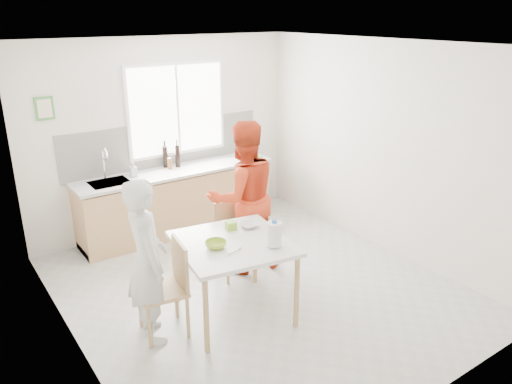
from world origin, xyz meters
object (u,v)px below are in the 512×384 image
Objects in this scene: person_red at (243,197)px; bowl_green at (216,245)px; chair_left at (169,284)px; milk_jug at (275,234)px; dining_table at (233,249)px; bowl_white at (249,225)px; wine_bottle_a at (178,156)px; person_white at (147,261)px; chair_far at (233,235)px; wine_bottle_b at (165,157)px.

bowl_green is (-0.85, -0.80, -0.06)m from person_red.
chair_left is 1.13m from milk_jug.
bowl_white reaches higher than dining_table.
wine_bottle_a reaches higher than dining_table.
person_white is 0.88× the size of person_red.
person_white is 1.19m from bowl_white.
wine_bottle_a is at bearing -78.21° from person_red.
wine_bottle_b is (-0.04, 1.69, 0.58)m from chair_far.
chair_far is at bearing 75.75° from bowl_white.
person_red reaches higher than milk_jug.
chair_left reaches higher than bowl_white.
bowl_green is 1.05× the size of bowl_white.
person_red reaches higher than wine_bottle_a.
milk_jug reaches higher than dining_table.
person_white reaches higher than chair_far.
dining_table is 0.76× the size of person_white.
bowl_green is at bearing -122.39° from chair_far.
wine_bottle_b is at bearing 87.53° from bowl_white.
milk_jug is (-0.06, -0.53, 0.12)m from bowl_white.
person_red is at bearing 50.53° from dining_table.
dining_table is 0.24m from bowl_green.
milk_jug is (0.28, -0.33, 0.23)m from dining_table.
person_white is 6.23× the size of milk_jug.
bowl_white is 2.18m from wine_bottle_a.
person_red is at bearing -87.42° from wine_bottle_a.
person_white reaches higher than wine_bottle_b.
dining_table is at bearing -149.41° from bowl_white.
person_white reaches higher than dining_table.
milk_jug is 0.87× the size of wine_bottle_b.
milk_jug reaches higher than chair_left.
chair_left is at bearing -115.27° from wine_bottle_b.
dining_table is 1.04m from person_red.
bowl_white is 0.67× the size of wine_bottle_b.
chair_far is at bearing -88.53° from wine_bottle_b.
person_white is 2.65m from wine_bottle_b.
wine_bottle_a is 0.17m from wine_bottle_b.
chair_far is 4.37× the size of bowl_white.
bowl_green is 0.67× the size of wine_bottle_a.
wine_bottle_b is (1.10, 2.33, 0.55)m from chair_left.
milk_jug is (1.13, -0.47, 0.16)m from person_white.
person_red is (1.32, 0.68, 0.40)m from chair_left.
chair_left is at bearing -141.53° from chair_far.
milk_jug is at bearing -49.99° from dining_table.
bowl_white is at bearing 92.59° from milk_jug.
wine_bottle_a reaches higher than chair_far.
person_red reaches higher than wine_bottle_b.
person_white is at bearing -122.93° from wine_bottle_a.
chair_left is at bearing -90.00° from person_white.
chair_far is at bearing 21.33° from person_red.
bowl_white is at bearing -96.40° from wine_bottle_a.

